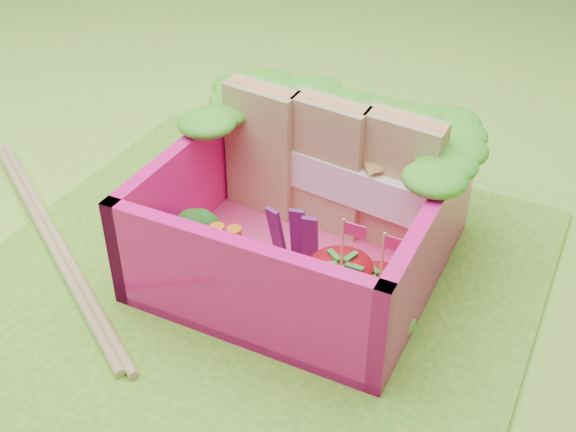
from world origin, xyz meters
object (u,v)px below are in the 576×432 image
(bento_box, at_px, (303,216))
(sandwich_stack, at_px, (329,167))
(broccoli, at_px, (193,234))
(chopsticks, at_px, (52,238))
(strawberry_right, at_px, (378,298))
(strawberry_left, at_px, (340,289))

(bento_box, xyz_separation_m, sandwich_stack, (0.00, 0.29, 0.11))
(broccoli, relative_size, chopsticks, 0.17)
(strawberry_right, bearing_deg, strawberry_left, -167.44)
(broccoli, distance_m, strawberry_right, 0.93)
(bento_box, xyz_separation_m, strawberry_left, (0.33, -0.32, -0.08))
(strawberry_right, bearing_deg, bento_box, 150.41)
(bento_box, relative_size, broccoli, 4.00)
(strawberry_left, bearing_deg, sandwich_stack, 117.92)
(chopsticks, bearing_deg, bento_box, 19.10)
(strawberry_left, height_order, chopsticks, strawberry_left)
(broccoli, xyz_separation_m, chopsticks, (-0.79, -0.13, -0.20))
(broccoli, height_order, chopsticks, broccoli)
(bento_box, bearing_deg, broccoli, -146.24)
(sandwich_stack, bearing_deg, strawberry_left, -62.08)
(strawberry_right, bearing_deg, broccoli, -179.30)
(sandwich_stack, bearing_deg, chopsticks, -149.75)
(sandwich_stack, relative_size, broccoli, 3.87)
(strawberry_right, xyz_separation_m, chopsticks, (-1.72, -0.14, -0.15))
(strawberry_right, height_order, chopsticks, strawberry_right)
(sandwich_stack, height_order, broccoli, sandwich_stack)
(bento_box, relative_size, sandwich_stack, 1.03)
(broccoli, xyz_separation_m, strawberry_left, (0.76, -0.03, -0.03))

